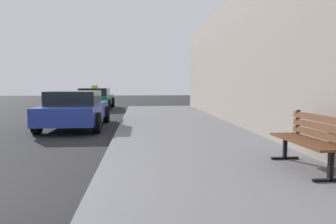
{
  "coord_description": "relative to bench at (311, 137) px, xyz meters",
  "views": [
    {
      "loc": [
        2.68,
        -4.0,
        1.5
      ],
      "look_at": [
        3.22,
        2.08,
        0.97
      ],
      "focal_mm": 34.33,
      "sensor_mm": 36.0,
      "label": 1
    }
  ],
  "objects": [
    {
      "name": "sidewalk",
      "position": [
        -1.39,
        -0.82,
        -0.58
      ],
      "size": [
        4.0,
        32.0,
        0.15
      ],
      "primitive_type": "cube",
      "color": "slate",
      "rests_on": "ground_plane"
    },
    {
      "name": "car_blue",
      "position": [
        -4.92,
        6.48,
        -0.01
      ],
      "size": [
        2.01,
        4.44,
        1.27
      ],
      "color": "#233899",
      "rests_on": "ground_plane"
    },
    {
      "name": "car_green",
      "position": [
        -5.4,
        15.03,
        -0.01
      ],
      "size": [
        2.06,
        4.46,
        1.43
      ],
      "color": "#196638",
      "rests_on": "ground_plane"
    },
    {
      "name": "bench",
      "position": [
        0.0,
        0.0,
        0.0
      ],
      "size": [
        0.53,
        1.59,
        0.89
      ],
      "rotation": [
        0.0,
        0.0,
        0.02
      ],
      "color": "brown",
      "rests_on": "sidewalk"
    }
  ]
}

